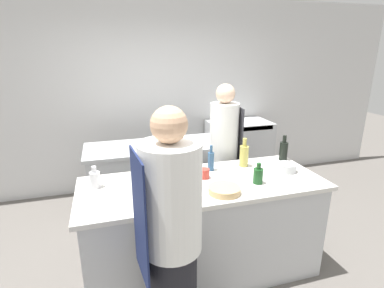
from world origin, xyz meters
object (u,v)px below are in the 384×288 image
Objects in this scene: chef_at_prep_near at (171,239)px; bottle_sauce at (171,192)px; bottle_wine at (258,175)px; chef_at_stove at (224,158)px; bottle_vinegar at (284,150)px; bottle_olive_oil at (244,155)px; bottle_water at (211,161)px; cup at (204,173)px; oven_range at (238,153)px; bowl_prep_small at (224,190)px; bottle_cooking_oil at (95,179)px; bowl_mixing_large at (286,167)px.

bottle_sauce is at bearing -17.98° from chef_at_prep_near.
bottle_sauce reaches higher than bottle_wine.
chef_at_stove is 0.68m from bottle_vinegar.
bottle_water is (-0.36, -0.01, -0.02)m from bottle_olive_oil.
bottle_wine is at bearing -30.05° from cup.
chef_at_prep_near is at bearing -123.85° from oven_range.
bottle_sauce is at bearing -126.76° from oven_range.
cup is (-0.12, -0.16, -0.06)m from bottle_water.
chef_at_prep_near is at bearing -123.79° from bottle_water.
oven_range is 4.24× the size of bottle_sauce.
bottle_sauce is 0.75m from bottle_water.
oven_range is 3.78× the size of bowl_prep_small.
bottle_vinegar is (0.49, 0.05, -0.01)m from bottle_olive_oil.
bottle_sauce is at bearing -34.37° from chef_at_stove.
bottle_cooking_oil is at bearing -63.18° from chef_at_stove.
bottle_vinegar is 1.49m from bottle_sauce.
bottle_water reaches higher than bottle_cooking_oil.
bottle_cooking_oil is (-1.41, -0.54, 0.14)m from chef_at_stove.
bowl_prep_small is 0.34m from cup.
bottle_sauce is at bearing -156.37° from bottle_vinegar.
chef_at_prep_near is 9.32× the size of bottle_wine.
oven_range is 0.57× the size of chef_at_prep_near.
bowl_prep_small is (-0.39, -0.95, 0.09)m from chef_at_stove.
oven_range is at bearing 82.78° from bottle_vinegar.
oven_range is 5.24× the size of bottle_cooking_oil.
cup is (0.40, 0.38, -0.05)m from bottle_sauce.
oven_range is at bearing 79.24° from bowl_mixing_large.
bottle_cooking_oil is at bearing 175.15° from cup.
bottle_sauce is at bearing -136.25° from cup.
bottle_olive_oil is 1.60× the size of bowl_mixing_large.
bottle_cooking_oil is (-2.11, -1.61, 0.51)m from oven_range.
oven_range is at bearing 152.72° from chef_at_stove.
bowl_mixing_large is (0.37, -0.69, 0.10)m from chef_at_stove.
cup is (-0.45, -0.62, 0.11)m from chef_at_stove.
bottle_sauce is (-0.82, -0.14, 0.02)m from bottle_wine.
chef_at_prep_near is 9.60× the size of bowl_mixing_large.
bottle_wine is at bearing -98.55° from bottle_olive_oil.
bottle_water is at bearing 161.45° from bowl_mixing_large.
bottle_sauce is (-0.85, -1.00, 0.16)m from chef_at_stove.
bottle_cooking_oil is at bearing 166.80° from bottle_wine.
bottle_cooking_oil is 0.73m from bottle_sauce.
bottle_cooking_oil is (-1.44, -0.09, -0.04)m from bottle_olive_oil.
cup is at bearing -30.06° from chef_at_stove.
bottle_cooking_oil is at bearing -176.03° from bottle_vinegar.
bottle_sauce reaches higher than bowl_mixing_large.
bottle_vinegar is (-0.19, -1.48, 0.54)m from oven_range.
oven_range is 2.70m from bottle_cooking_oil.
bottle_cooking_oil is 0.72× the size of bowl_prep_small.
chef_at_stove reaches higher than bowl_mixing_large.
bottle_sauce is at bearing -174.03° from bowl_prep_small.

